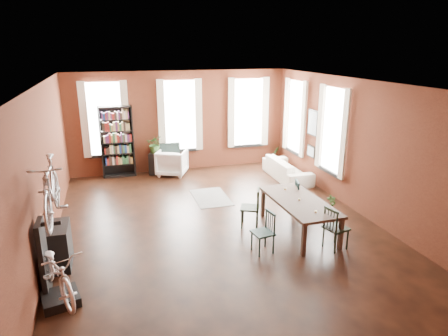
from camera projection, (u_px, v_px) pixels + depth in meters
name	position (u px, v px, depth m)	size (l,w,h in m)	color
room	(220.00, 127.00, 9.18)	(9.00, 9.04, 3.22)	black
dining_table	(298.00, 216.00, 8.72)	(0.98, 2.16, 0.74)	#453429
dining_chair_a	(263.00, 233.00, 7.83)	(0.38, 0.38, 0.83)	#173431
dining_chair_b	(250.00, 208.00, 8.97)	(0.41, 0.41, 0.89)	black
dining_chair_c	(336.00, 228.00, 7.97)	(0.41, 0.41, 0.89)	black
dining_chair_d	(304.00, 199.00, 9.48)	(0.41, 0.41, 0.89)	#1A3739
bookshelf	(117.00, 142.00, 12.25)	(1.00, 0.32, 2.20)	black
white_armchair	(172.00, 161.00, 12.59)	(0.87, 0.81, 0.89)	white
cream_sofa	(287.00, 166.00, 12.23)	(2.08, 0.61, 0.81)	beige
striped_rug	(211.00, 197.00, 10.78)	(0.90, 1.44, 0.01)	black
bike_trainer	(61.00, 299.00, 6.34)	(0.54, 0.54, 0.16)	black
bike_wall_rack	(43.00, 259.00, 6.41)	(0.16, 0.60, 1.30)	black
console_table	(59.00, 246.00, 7.34)	(0.40, 0.80, 0.80)	black
plant_stand	(155.00, 164.00, 12.67)	(0.34, 0.34, 0.69)	black
plant_by_sofa	(275.00, 159.00, 13.95)	(0.33, 0.60, 0.27)	#2B5522
plant_small	(331.00, 210.00, 9.74)	(0.25, 0.47, 0.17)	#2E5823
bicycle_floor	(53.00, 248.00, 6.07)	(0.57, 0.86, 1.64)	silver
bicycle_hung	(48.00, 170.00, 6.05)	(0.47, 1.00, 1.66)	#A5A8AD
plant_on_stand	(155.00, 146.00, 12.55)	(0.51, 0.57, 0.45)	#2D5321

